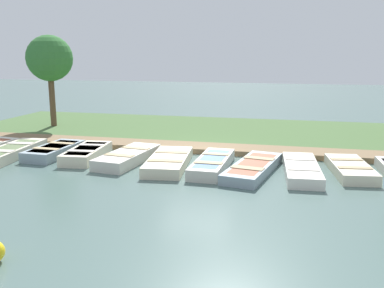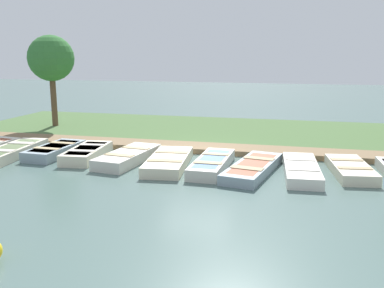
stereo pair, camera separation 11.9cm
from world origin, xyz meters
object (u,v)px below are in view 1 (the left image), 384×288
rowboat_3 (87,153)px  rowboat_5 (169,161)px  rowboat_6 (212,164)px  rowboat_7 (253,168)px  rowboat_8 (301,169)px  rowboat_4 (128,157)px  park_tree_far_left (50,59)px  rowboat_9 (350,169)px  rowboat_2 (54,151)px  rowboat_1 (11,152)px

rowboat_3 → rowboat_5: (0.35, 3.18, -0.02)m
rowboat_6 → rowboat_7: bearing=88.2°
rowboat_3 → rowboat_8: size_ratio=0.82×
rowboat_7 → rowboat_8: bearing=105.2°
rowboat_5 → rowboat_4: bearing=-104.9°
rowboat_3 → park_tree_far_left: 7.60m
rowboat_5 → rowboat_9: 5.84m
rowboat_3 → rowboat_7: size_ratio=0.75×
rowboat_6 → rowboat_8: size_ratio=0.95×
rowboat_3 → rowboat_4: (0.12, 1.63, -0.01)m
rowboat_9 → park_tree_far_left: park_tree_far_left is taller
rowboat_4 → rowboat_8: bearing=95.1°
rowboat_8 → park_tree_far_left: (-5.54, -11.96, 3.27)m
rowboat_6 → rowboat_9: 4.36m
rowboat_2 → rowboat_9: bearing=92.1°
rowboat_7 → rowboat_9: (-0.55, 2.99, 0.01)m
rowboat_4 → rowboat_8: size_ratio=0.96×
rowboat_5 → rowboat_6: size_ratio=1.04×
rowboat_1 → rowboat_9: size_ratio=1.23×
rowboat_8 → rowboat_4: bearing=-96.0°
rowboat_5 → rowboat_6: bearing=83.7°
rowboat_8 → rowboat_3: bearing=-96.5°
rowboat_8 → rowboat_9: size_ratio=1.17×
rowboat_8 → rowboat_6: bearing=-93.1°
rowboat_7 → rowboat_9: rowboat_9 is taller
rowboat_5 → rowboat_2: bearing=-102.4°
rowboat_3 → rowboat_4: size_ratio=0.86×
rowboat_5 → rowboat_9: rowboat_5 is taller
rowboat_1 → rowboat_3: size_ratio=1.27×
rowboat_7 → park_tree_far_left: bearing=-107.8°
rowboat_1 → rowboat_2: size_ratio=1.30×
park_tree_far_left → rowboat_5: bearing=53.8°
rowboat_5 → rowboat_7: 2.83m
rowboat_4 → rowboat_6: bearing=92.4°
park_tree_far_left → rowboat_6: bearing=58.5°
rowboat_7 → rowboat_1: bearing=-79.7°
rowboat_6 → rowboat_9: rowboat_6 is taller
rowboat_2 → rowboat_7: (0.57, 7.39, -0.03)m
rowboat_6 → rowboat_3: bearing=-93.2°
rowboat_3 → rowboat_4: 1.64m
rowboat_9 → rowboat_7: bearing=-87.1°
rowboat_2 → rowboat_5: size_ratio=0.81×
rowboat_7 → park_tree_far_left: size_ratio=0.80×
rowboat_8 → rowboat_2: bearing=-97.0°
rowboat_1 → rowboat_6: (-0.02, 7.51, -0.00)m
rowboat_7 → rowboat_5: bearing=-80.8°
rowboat_9 → park_tree_far_left: bearing=-118.3°
rowboat_4 → rowboat_7: rowboat_4 is taller
rowboat_1 → rowboat_8: size_ratio=1.05×
rowboat_3 → rowboat_9: size_ratio=0.97×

